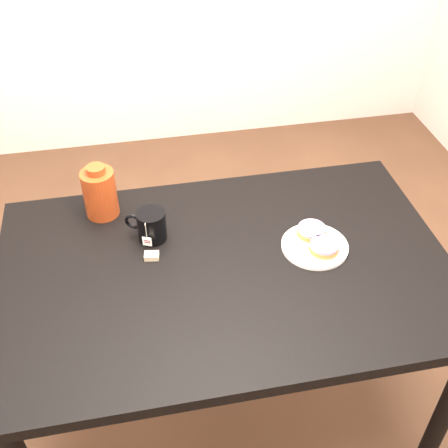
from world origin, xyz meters
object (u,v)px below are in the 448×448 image
(plate, at_px, (315,246))
(bagel_package, at_px, (100,192))
(mug, at_px, (151,225))
(teabag_pouch, at_px, (152,256))
(table, at_px, (226,284))
(bagel_back, at_px, (312,231))
(bagel_front, at_px, (324,247))

(plate, bearing_deg, bagel_package, 154.93)
(mug, distance_m, teabag_pouch, 0.11)
(plate, height_order, teabag_pouch, teabag_pouch)
(plate, bearing_deg, mug, 163.74)
(table, relative_size, teabag_pouch, 31.11)
(mug, height_order, teabag_pouch, mug)
(mug, bearing_deg, table, -15.12)
(bagel_back, xyz_separation_m, bagel_package, (-0.66, 0.25, 0.06))
(plate, xyz_separation_m, bagel_back, (0.00, 0.05, 0.02))
(teabag_pouch, bearing_deg, plate, -5.75)
(table, distance_m, bagel_front, 0.33)
(bagel_back, xyz_separation_m, teabag_pouch, (-0.52, -0.00, -0.02))
(plate, height_order, bagel_back, bagel_back)
(table, relative_size, bagel_package, 7.30)
(plate, height_order, bagel_package, bagel_package)
(bagel_back, relative_size, bagel_front, 0.89)
(plate, bearing_deg, bagel_front, -55.53)
(plate, distance_m, bagel_back, 0.06)
(mug, xyz_separation_m, bagel_package, (-0.15, 0.16, 0.04))
(bagel_front, distance_m, mug, 0.55)
(mug, bearing_deg, bagel_front, 5.56)
(bagel_back, bearing_deg, mug, 169.63)
(table, relative_size, bagel_back, 13.93)
(table, relative_size, bagel_front, 12.46)
(mug, relative_size, bagel_package, 0.77)
(plate, relative_size, bagel_back, 2.12)
(bagel_back, relative_size, bagel_package, 0.52)
(plate, distance_m, mug, 0.53)
(table, bearing_deg, bagel_front, -0.82)
(table, xyz_separation_m, mug, (-0.21, 0.17, 0.14))
(plate, relative_size, bagel_front, 1.89)
(table, height_order, bagel_front, bagel_front)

